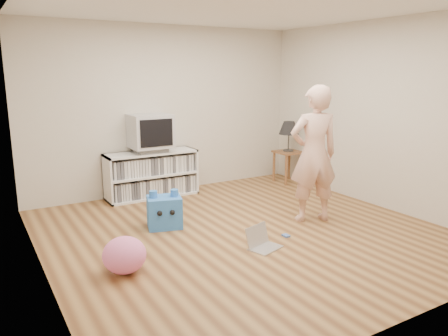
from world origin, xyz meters
name	(u,v)px	position (x,y,z in m)	size (l,w,h in m)	color
ground	(244,232)	(0.00, 0.00, 0.00)	(4.50, 4.50, 0.00)	brown
walls	(245,125)	(0.00, 0.00, 1.30)	(4.52, 4.52, 2.60)	beige
ceiling	(246,5)	(0.00, 0.00, 2.60)	(4.50, 4.50, 0.01)	white
media_unit	(151,174)	(-0.38, 2.04, 0.35)	(1.40, 0.45, 0.70)	white
dvd_deck	(151,150)	(-0.38, 2.02, 0.73)	(0.45, 0.35, 0.07)	gray
crt_tv	(150,131)	(-0.38, 2.02, 1.02)	(0.60, 0.53, 0.50)	#AFAFB4
side_table	(288,159)	(1.99, 1.65, 0.42)	(0.42, 0.42, 0.55)	brown
table_lamp	(289,129)	(1.99, 1.65, 0.94)	(0.34, 0.34, 0.52)	#333333
person	(314,154)	(1.00, -0.08, 0.87)	(0.63, 0.42, 1.74)	beige
laptop	(261,242)	(-0.09, -0.50, 0.07)	(0.41, 0.37, 0.24)	silver
playing_cards	(286,236)	(0.35, -0.38, 0.01)	(0.07, 0.09, 0.02)	#486FC1
plush_blue	(164,212)	(-0.75, 0.64, 0.20)	(0.48, 0.43, 0.48)	blue
plush_pink	(124,255)	(-1.58, -0.32, 0.18)	(0.42, 0.42, 0.36)	pink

